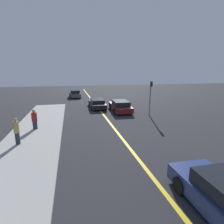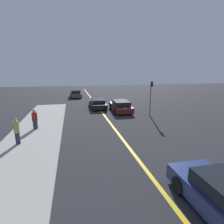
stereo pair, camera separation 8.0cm
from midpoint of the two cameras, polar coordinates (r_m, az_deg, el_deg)
road_center_line at (r=17.36m, az=-1.87°, el=-2.24°), size 0.20×60.00×0.01m
sidewalk_left at (r=12.83m, az=-25.10°, el=-8.92°), size 3.81×26.56×0.12m
car_ahead_center at (r=20.51m, az=2.59°, el=1.96°), size 2.18×4.83×1.29m
car_far_distant at (r=22.65m, az=-4.99°, el=2.83°), size 1.91×4.81×1.15m
car_parked_left_lot at (r=32.23m, az=-12.08°, el=5.80°), size 2.04×4.00×1.33m
pedestrian_mid_group at (r=12.46m, az=-28.86°, el=-5.48°), size 0.32×0.32×1.70m
pedestrian_far_standing at (r=15.14m, az=-24.13°, el=-2.21°), size 0.41×0.41×1.58m
traffic_light at (r=18.64m, az=12.32°, el=5.60°), size 0.18×0.40×3.63m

